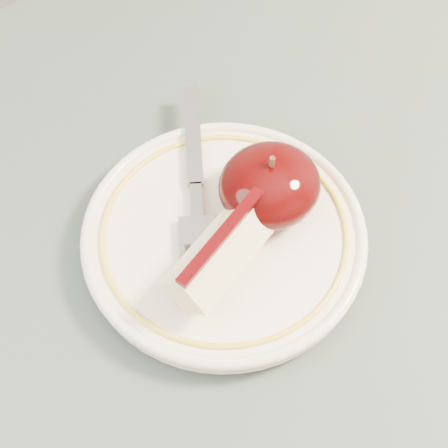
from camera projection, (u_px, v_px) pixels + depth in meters
table at (313, 388)px, 0.49m from camera, size 0.90×0.90×0.75m
plate at (224, 234)px, 0.45m from camera, size 0.21×0.21×0.02m
apple_half at (270, 185)px, 0.44m from camera, size 0.07×0.07×0.05m
apple_wedge at (223, 250)px, 0.42m from camera, size 0.10×0.06×0.04m
fork at (196, 186)px, 0.46m from camera, size 0.12×0.17×0.00m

